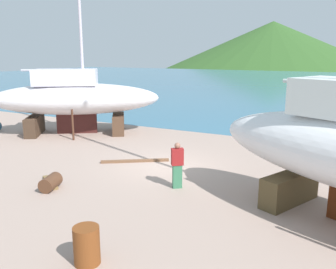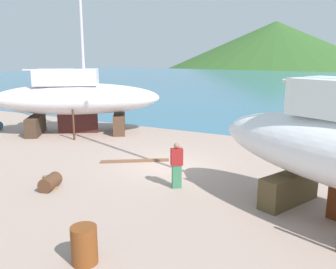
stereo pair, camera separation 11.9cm
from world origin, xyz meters
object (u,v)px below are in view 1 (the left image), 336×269
(sailboat_mid_port, at_px, (75,98))
(barrel_tipped_right, at_px, (51,183))
(barrel_rust_far, at_px, (87,245))
(worker, at_px, (177,165))

(sailboat_mid_port, distance_m, barrel_tipped_right, 9.86)
(sailboat_mid_port, xyz_separation_m, barrel_rust_far, (9.99, -11.04, -1.76))
(sailboat_mid_port, height_order, worker, sailboat_mid_port)
(sailboat_mid_port, relative_size, barrel_rust_far, 15.35)
(worker, height_order, barrel_rust_far, worker)
(sailboat_mid_port, xyz_separation_m, worker, (9.72, -5.55, -1.33))
(worker, height_order, barrel_tipped_right, worker)
(sailboat_mid_port, relative_size, barrel_tipped_right, 15.80)
(sailboat_mid_port, bearing_deg, barrel_tipped_right, -88.34)
(worker, distance_m, barrel_tipped_right, 4.74)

